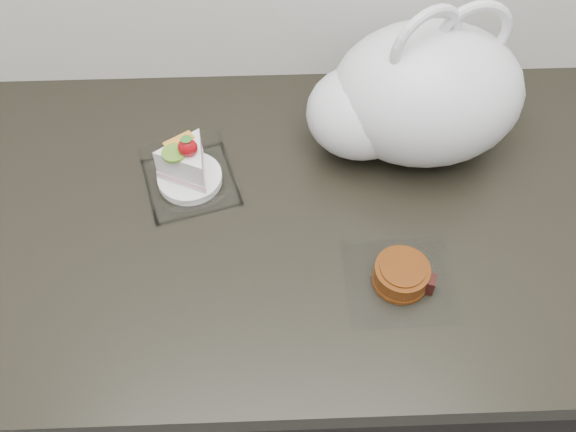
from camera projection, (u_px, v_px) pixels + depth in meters
The scene contains 4 objects.
counter at pixel (285, 340), 1.34m from camera, with size 2.04×0.64×0.90m.
cake_tray at pixel (188, 171), 0.99m from camera, with size 0.17×0.17×0.11m.
mooncake_wrap at pixel (402, 276), 0.89m from camera, with size 0.16×0.15×0.04m.
plastic_bag at pixel (413, 97), 0.97m from camera, with size 0.38×0.31×0.27m.
Camera 1 is at (-0.02, 1.11, 1.68)m, focal length 40.00 mm.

